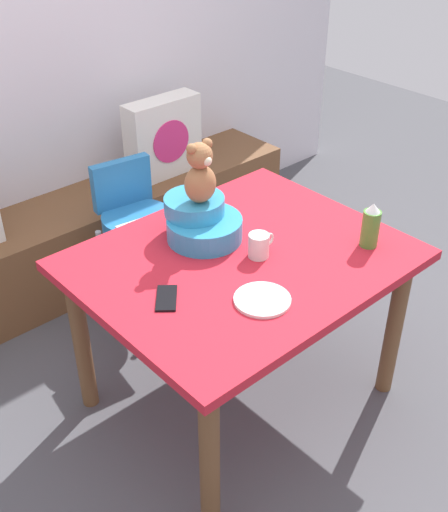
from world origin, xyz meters
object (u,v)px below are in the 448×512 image
cell_phone (166,298)px  coffee_mug (259,245)px  pillow_floral_right (163,138)px  dining_table (241,278)px  highchair (136,221)px  ketchup_bottle (371,226)px  teddy_bear (200,174)px  infant_seat_teal (201,221)px  dinner_plate_near (262,300)px

cell_phone → coffee_mug: bearing=-142.3°
pillow_floral_right → dining_table: bearing=-114.4°
highchair → ketchup_bottle: size_ratio=4.27×
pillow_floral_right → dining_table: 1.34m
teddy_bear → coffee_mug: teddy_bear is taller
dining_table → infant_seat_teal: bearing=96.2°
highchair → ketchup_bottle: bearing=-71.4°
cell_phone → pillow_floral_right: bearing=-86.5°
pillow_floral_right → coffee_mug: 1.37m
teddy_bear → coffee_mug: size_ratio=2.08×
pillow_floral_right → dinner_plate_near: (-0.69, -1.48, 0.07)m
coffee_mug → cell_phone: coffee_mug is taller
dinner_plate_near → cell_phone: 0.33m
dining_table → cell_phone: cell_phone is taller
dining_table → highchair: (0.06, 0.81, -0.12)m
ketchup_bottle → dining_table: bearing=146.9°
pillow_floral_right → teddy_bear: size_ratio=1.76×
dinner_plate_near → coffee_mug: bearing=47.8°
dinner_plate_near → highchair: bearing=79.4°
pillow_floral_right → dinner_plate_near: pillow_floral_right is taller
infant_seat_teal → dinner_plate_near: 0.48m
highchair → cell_phone: highchair is taller
ketchup_bottle → coffee_mug: (-0.37, 0.23, -0.04)m
pillow_floral_right → dining_table: (-0.55, -1.22, -0.04)m
ketchup_bottle → dinner_plate_near: ketchup_bottle is taller
pillow_floral_right → teddy_bear: bearing=-119.6°
dining_table → coffee_mug: size_ratio=10.09×
pillow_floral_right → cell_phone: bearing=-126.8°
teddy_bear → ketchup_bottle: bearing=-47.4°
teddy_bear → ketchup_bottle: teddy_bear is taller
highchair → infant_seat_teal: size_ratio=2.39×
teddy_bear → coffee_mug: bearing=-74.0°
teddy_bear → dinner_plate_near: teddy_bear is taller
pillow_floral_right → infant_seat_teal: 1.17m
coffee_mug → cell_phone: size_ratio=0.83×
infant_seat_teal → coffee_mug: 0.27m
teddy_bear → coffee_mug: (0.07, -0.25, -0.23)m
dining_table → teddy_bear: size_ratio=4.84×
dining_table → cell_phone: bearing=-176.3°
dining_table → teddy_bear: bearing=96.2°
infant_seat_teal → dining_table: bearing=-83.8°
infant_seat_teal → highchair: bearing=82.2°
dining_table → pillow_floral_right: bearing=65.6°
teddy_bear → cell_phone: 0.51m
pillow_floral_right → ketchup_bottle: size_ratio=2.38×
dining_table → coffee_mug: coffee_mug is taller
pillow_floral_right → teddy_bear: teddy_bear is taller
dining_table → infant_seat_teal: infant_seat_teal is taller
highchair → cell_phone: 0.96m
dining_table → teddy_bear: teddy_bear is taller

